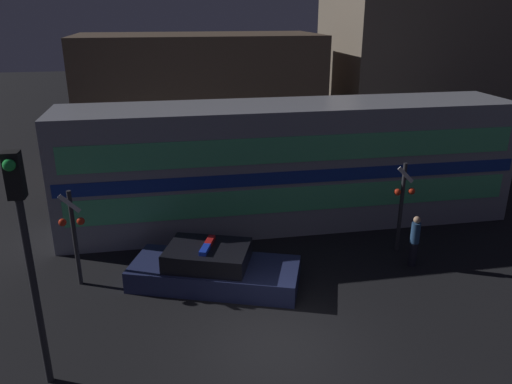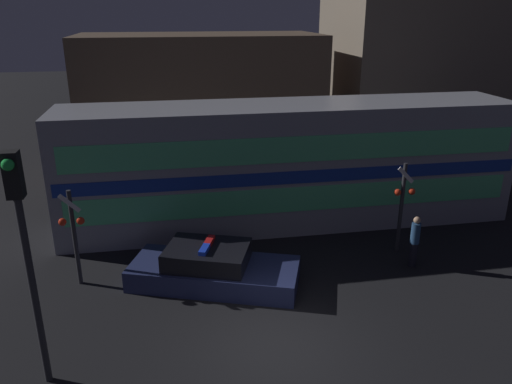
# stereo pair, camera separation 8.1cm
# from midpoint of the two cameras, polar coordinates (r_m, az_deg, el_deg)

# --- Properties ---
(ground_plane) EXTENTS (120.00, 120.00, 0.00)m
(ground_plane) POSITION_cam_midpoint_polar(r_m,az_deg,el_deg) (12.44, 2.19, -17.31)
(ground_plane) COLOR black
(train) EXTENTS (16.31, 3.00, 4.44)m
(train) POSITION_cam_midpoint_polar(r_m,az_deg,el_deg) (18.32, 3.64, 3.17)
(train) COLOR gray
(train) RESTS_ON ground_plane
(police_car) EXTENTS (5.20, 3.44, 1.29)m
(police_car) POSITION_cam_midpoint_polar(r_m,az_deg,el_deg) (14.70, -5.10, -8.76)
(police_car) COLOR navy
(police_car) RESTS_ON ground_plane
(pedestrian) EXTENTS (0.28, 0.28, 1.66)m
(pedestrian) POSITION_cam_midpoint_polar(r_m,az_deg,el_deg) (16.19, 17.52, -5.33)
(pedestrian) COLOR black
(pedestrian) RESTS_ON ground_plane
(crossing_signal_near) EXTENTS (0.70, 0.30, 3.03)m
(crossing_signal_near) POSITION_cam_midpoint_polar(r_m,az_deg,el_deg) (16.71, 16.23, -1.10)
(crossing_signal_near) COLOR #2D2D33
(crossing_signal_near) RESTS_ON ground_plane
(crossing_signal_far) EXTENTS (0.70, 0.30, 2.90)m
(crossing_signal_far) POSITION_cam_midpoint_polar(r_m,az_deg,el_deg) (14.98, -20.25, -4.36)
(crossing_signal_far) COLOR #2D2D33
(crossing_signal_far) RESTS_ON ground_plane
(traffic_light_corner) EXTENTS (0.30, 0.46, 5.14)m
(traffic_light_corner) POSITION_cam_midpoint_polar(r_m,az_deg,el_deg) (10.66, -25.06, -4.92)
(traffic_light_corner) COLOR #2D2D33
(traffic_light_corner) RESTS_ON ground_plane
(building_left) EXTENTS (11.27, 5.26, 6.49)m
(building_left) POSITION_cam_midpoint_polar(r_m,az_deg,el_deg) (24.86, -6.44, 10.03)
(building_left) COLOR brown
(building_left) RESTS_ON ground_plane
(building_center) EXTENTS (11.16, 6.86, 8.34)m
(building_center) POSITION_cam_midpoint_polar(r_m,az_deg,el_deg) (29.80, 19.37, 12.52)
(building_center) COLOR #726656
(building_center) RESTS_ON ground_plane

